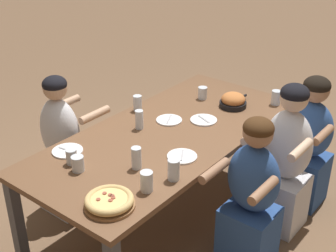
{
  "coord_description": "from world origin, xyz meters",
  "views": [
    {
      "loc": [
        -2.35,
        -1.86,
        2.35
      ],
      "look_at": [
        0.0,
        0.0,
        0.81
      ],
      "focal_mm": 50.0,
      "sensor_mm": 36.0,
      "label": 1
    }
  ],
  "objects_px": {
    "empty_plate_c": "(68,151)",
    "empty_plate_d": "(204,120)",
    "skillet_bowl": "(233,101)",
    "drinking_glass_a": "(136,159)",
    "drinking_glass_d": "(78,165)",
    "drinking_glass_g": "(72,157)",
    "drinking_glass_b": "(276,99)",
    "drinking_glass_h": "(174,171)",
    "drinking_glass_e": "(147,182)",
    "diner_near_center": "(251,200)",
    "drinking_glass_c": "(139,121)",
    "empty_plate_b": "(169,120)",
    "diner_far_midleft": "(63,152)",
    "diner_near_right": "(307,147)",
    "pizza_board_main": "(109,201)",
    "diner_near_midright": "(285,164)",
    "empty_plate_a": "(182,156)",
    "drinking_glass_f": "(203,94)",
    "drinking_glass_i": "(138,104)"
  },
  "relations": [
    {
      "from": "empty_plate_c",
      "to": "empty_plate_d",
      "type": "bearing_deg",
      "value": -25.44
    },
    {
      "from": "skillet_bowl",
      "to": "drinking_glass_a",
      "type": "xyz_separation_m",
      "value": [
        -1.17,
        -0.01,
        0.01
      ]
    },
    {
      "from": "drinking_glass_d",
      "to": "empty_plate_d",
      "type": "bearing_deg",
      "value": -11.64
    },
    {
      "from": "drinking_glass_a",
      "to": "drinking_glass_g",
      "type": "bearing_deg",
      "value": 121.08
    },
    {
      "from": "empty_plate_d",
      "to": "drinking_glass_b",
      "type": "distance_m",
      "value": 0.68
    },
    {
      "from": "drinking_glass_h",
      "to": "drinking_glass_d",
      "type": "bearing_deg",
      "value": 119.12
    },
    {
      "from": "empty_plate_c",
      "to": "drinking_glass_a",
      "type": "relative_size",
      "value": 1.42
    },
    {
      "from": "empty_plate_c",
      "to": "drinking_glass_b",
      "type": "relative_size",
      "value": 1.74
    },
    {
      "from": "drinking_glass_e",
      "to": "diner_near_center",
      "type": "xyz_separation_m",
      "value": [
        0.62,
        -0.37,
        -0.31
      ]
    },
    {
      "from": "drinking_glass_c",
      "to": "empty_plate_b",
      "type": "bearing_deg",
      "value": -22.27
    },
    {
      "from": "diner_far_midleft",
      "to": "diner_near_right",
      "type": "relative_size",
      "value": 1.04
    },
    {
      "from": "pizza_board_main",
      "to": "empty_plate_d",
      "type": "bearing_deg",
      "value": 9.22
    },
    {
      "from": "empty_plate_b",
      "to": "diner_near_midright",
      "type": "bearing_deg",
      "value": -69.12
    },
    {
      "from": "empty_plate_d",
      "to": "diner_near_center",
      "type": "distance_m",
      "value": 0.76
    },
    {
      "from": "empty_plate_a",
      "to": "drinking_glass_a",
      "type": "distance_m",
      "value": 0.32
    },
    {
      "from": "drinking_glass_a",
      "to": "drinking_glass_e",
      "type": "height_order",
      "value": "drinking_glass_a"
    },
    {
      "from": "drinking_glass_f",
      "to": "diner_near_midright",
      "type": "xyz_separation_m",
      "value": [
        -0.19,
        -0.87,
        -0.27
      ]
    },
    {
      "from": "empty_plate_c",
      "to": "diner_near_right",
      "type": "relative_size",
      "value": 0.19
    },
    {
      "from": "skillet_bowl",
      "to": "drinking_glass_a",
      "type": "bearing_deg",
      "value": -179.63
    },
    {
      "from": "skillet_bowl",
      "to": "drinking_glass_i",
      "type": "relative_size",
      "value": 2.52
    },
    {
      "from": "diner_near_midright",
      "to": "drinking_glass_b",
      "type": "bearing_deg",
      "value": -53.62
    },
    {
      "from": "drinking_glass_e",
      "to": "diner_far_midleft",
      "type": "distance_m",
      "value": 1.15
    },
    {
      "from": "empty_plate_c",
      "to": "empty_plate_d",
      "type": "distance_m",
      "value": 1.05
    },
    {
      "from": "empty_plate_a",
      "to": "diner_near_right",
      "type": "bearing_deg",
      "value": -21.72
    },
    {
      "from": "empty_plate_a",
      "to": "skillet_bowl",
      "type": "bearing_deg",
      "value": 9.8
    },
    {
      "from": "drinking_glass_d",
      "to": "diner_near_center",
      "type": "bearing_deg",
      "value": -49.55
    },
    {
      "from": "skillet_bowl",
      "to": "diner_far_midleft",
      "type": "relative_size",
      "value": 0.28
    },
    {
      "from": "skillet_bowl",
      "to": "diner_near_right",
      "type": "xyz_separation_m",
      "value": [
        0.2,
        -0.59,
        -0.3
      ]
    },
    {
      "from": "drinking_glass_h",
      "to": "drinking_glass_b",
      "type": "bearing_deg",
      "value": 0.84
    },
    {
      "from": "drinking_glass_a",
      "to": "drinking_glass_c",
      "type": "height_order",
      "value": "drinking_glass_a"
    },
    {
      "from": "empty_plate_a",
      "to": "drinking_glass_b",
      "type": "distance_m",
      "value": 1.15
    },
    {
      "from": "empty_plate_c",
      "to": "drinking_glass_g",
      "type": "distance_m",
      "value": 0.16
    },
    {
      "from": "empty_plate_d",
      "to": "drinking_glass_b",
      "type": "relative_size",
      "value": 1.71
    },
    {
      "from": "drinking_glass_c",
      "to": "drinking_glass_g",
      "type": "distance_m",
      "value": 0.64
    },
    {
      "from": "drinking_glass_c",
      "to": "drinking_glass_d",
      "type": "xyz_separation_m",
      "value": [
        -0.67,
        -0.08,
        -0.02
      ]
    },
    {
      "from": "drinking_glass_b",
      "to": "drinking_glass_d",
      "type": "distance_m",
      "value": 1.75
    },
    {
      "from": "drinking_glass_f",
      "to": "drinking_glass_h",
      "type": "xyz_separation_m",
      "value": [
        -1.11,
        -0.55,
        0.02
      ]
    },
    {
      "from": "empty_plate_a",
      "to": "diner_near_midright",
      "type": "bearing_deg",
      "value": -32.33
    },
    {
      "from": "drinking_glass_b",
      "to": "empty_plate_c",
      "type": "bearing_deg",
      "value": 154.68
    },
    {
      "from": "drinking_glass_i",
      "to": "drinking_glass_d",
      "type": "bearing_deg",
      "value": -161.57
    },
    {
      "from": "drinking_glass_e",
      "to": "diner_far_midleft",
      "type": "relative_size",
      "value": 0.11
    },
    {
      "from": "drinking_glass_i",
      "to": "diner_near_midright",
      "type": "xyz_separation_m",
      "value": [
        0.32,
        -1.14,
        -0.28
      ]
    },
    {
      "from": "skillet_bowl",
      "to": "diner_near_center",
      "type": "distance_m",
      "value": 0.97
    },
    {
      "from": "drinking_glass_h",
      "to": "empty_plate_a",
      "type": "bearing_deg",
      "value": 25.6
    },
    {
      "from": "drinking_glass_c",
      "to": "diner_near_center",
      "type": "bearing_deg",
      "value": -86.79
    },
    {
      "from": "empty_plate_d",
      "to": "diner_near_center",
      "type": "bearing_deg",
      "value": -118.71
    },
    {
      "from": "empty_plate_a",
      "to": "diner_far_midleft",
      "type": "height_order",
      "value": "diner_far_midleft"
    },
    {
      "from": "empty_plate_c",
      "to": "drinking_glass_g",
      "type": "relative_size",
      "value": 2.02
    },
    {
      "from": "empty_plate_b",
      "to": "drinking_glass_a",
      "type": "bearing_deg",
      "value": -158.82
    },
    {
      "from": "empty_plate_c",
      "to": "empty_plate_d",
      "type": "height_order",
      "value": "same"
    }
  ]
}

